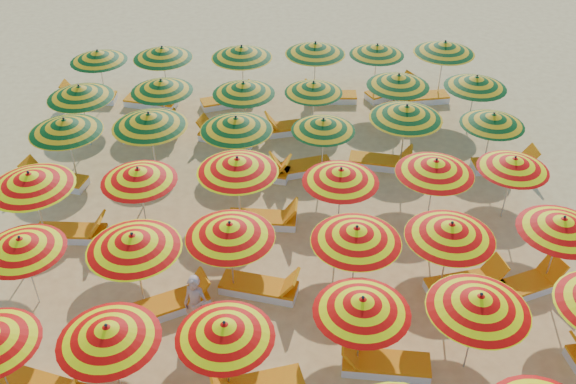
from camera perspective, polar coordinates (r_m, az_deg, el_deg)
The scene contains 58 objects.
ground at distance 15.18m, azimuth 0.10°, elevation -6.00°, with size 120.00×120.00×0.00m, color #EEBF69.
umbrella_13 at distance 11.73m, azimuth -15.73°, elevation -11.98°, with size 2.16×2.16×1.94m.
umbrella_14 at distance 11.47m, azimuth -5.65°, elevation -12.12°, with size 2.20×2.20×1.88m.
umbrella_15 at distance 11.85m, azimuth 6.62°, elevation -9.97°, with size 2.08×2.08×1.92m.
umbrella_16 at distance 12.19m, azimuth 16.66°, elevation -9.39°, with size 2.30×2.30×2.02m.
umbrella_18 at distance 14.15m, azimuth -22.63°, elevation -4.32°, with size 2.25×2.25×1.87m.
umbrella_19 at distance 13.24m, azimuth -13.61°, elevation -4.33°, with size 2.12×2.12×2.06m.
umbrella_20 at distance 13.28m, azimuth -5.19°, elevation -3.39°, with size 2.39×2.39×2.00m.
umbrella_21 at distance 13.19m, azimuth 6.10°, elevation -3.76°, with size 2.09×2.09×2.01m.
umbrella_22 at distance 13.64m, azimuth 14.28°, elevation -3.33°, with size 2.16×2.16×2.00m.
umbrella_23 at distance 14.62m, azimuth 23.22°, elevation -2.67°, with size 1.84×1.84×1.95m.
umbrella_24 at distance 15.67m, azimuth -21.95°, elevation 0.99°, with size 2.61×2.61×2.09m.
umbrella_25 at distance 15.38m, azimuth -13.16°, elevation 1.50°, with size 2.21×2.21×1.91m.
umbrella_26 at distance 15.11m, azimuth -4.52°, elevation 2.41°, with size 2.59×2.59×2.07m.
umbrella_27 at distance 14.99m, azimuth 4.72°, elevation 1.49°, with size 2.37×2.37×1.93m.
umbrella_28 at distance 15.52m, azimuth 12.98°, elevation 2.21°, with size 2.18×2.18×2.00m.
umbrella_29 at distance 16.43m, azimuth 19.45°, elevation 2.40°, with size 1.90×1.90×1.84m.
umbrella_30 at distance 17.66m, azimuth -19.21°, elevation 5.60°, with size 2.27×2.27×2.04m.
umbrella_31 at distance 17.18m, azimuth -12.24°, elevation 6.27°, with size 2.57×2.57×2.11m.
umbrella_32 at distance 16.81m, azimuth -4.64°, elevation 6.06°, with size 2.00×2.00×2.04m.
umbrella_33 at distance 17.12m, azimuth 3.16°, elevation 5.98°, with size 2.13×2.13×1.82m.
umbrella_34 at distance 17.49m, azimuth 10.48°, elevation 6.99°, with size 2.43×2.43×2.09m.
umbrella_35 at distance 18.18m, azimuth 17.76°, elevation 6.17°, with size 2.10×2.10×1.84m.
umbrella_36 at distance 19.33m, azimuth -18.03°, elevation 8.47°, with size 2.21×2.21×2.01m.
umbrella_37 at distance 19.26m, azimuth -11.19°, elevation 9.25°, with size 1.99×1.99×1.93m.
umbrella_38 at distance 18.80m, azimuth -3.97°, elevation 9.19°, with size 1.85×1.85×1.93m.
umbrella_39 at distance 19.03m, azimuth 2.29°, elevation 9.27°, with size 1.85×1.85×1.82m.
umbrella_40 at distance 19.40m, azimuth 9.79°, elevation 9.76°, with size 1.96×1.96×1.97m.
umbrella_41 at distance 19.87m, azimuth 16.38°, elevation 9.37°, with size 1.96×1.96×1.95m.
umbrella_42 at distance 21.68m, azimuth -16.53°, elevation 11.52°, with size 2.22×2.22×1.91m.
umbrella_43 at distance 21.19m, azimuth -11.10°, elevation 12.05°, with size 2.52×2.52×2.01m.
umbrella_44 at distance 20.80m, azimuth -4.14°, elevation 12.31°, with size 2.12×2.12×2.07m.
umbrella_45 at distance 21.02m, azimuth 2.44°, elevation 12.64°, with size 2.54×2.54×2.07m.
umbrella_46 at distance 21.48m, azimuth 7.92°, elevation 12.41°, with size 1.81×1.81×1.90m.
umbrella_47 at distance 21.62m, azimuth 13.75°, elevation 12.38°, with size 2.13×2.13×2.09m.
lounger_11 at distance 13.01m, azimuth 8.48°, elevation -14.88°, with size 1.80×0.85×0.69m.
lounger_13 at distance 14.16m, azimuth -10.34°, elevation -9.76°, with size 1.82×1.20×0.69m.
lounger_14 at distance 14.30m, azimuth -2.43°, elevation -8.47°, with size 1.83×1.06×0.69m.
lounger_15 at distance 14.90m, azimuth 15.52°, elevation -7.85°, with size 1.81×0.89×0.69m.
lounger_16 at distance 15.26m, azimuth 20.38°, elevation -7.82°, with size 1.83×1.12×0.69m.
lounger_17 at distance 16.54m, azimuth -18.59°, elevation -3.46°, with size 1.78×0.74×0.69m.
lounger_18 at distance 16.10m, azimuth -2.12°, elevation -2.44°, with size 1.79×0.80×0.69m.
lounger_19 at distance 18.60m, azimuth -20.04°, elevation 1.02°, with size 1.83×1.06×0.69m.
lounger_20 at distance 17.84m, azimuth -2.46°, elevation 1.86°, with size 1.83×1.08×0.69m.
lounger_21 at distance 17.97m, azimuth 1.06°, elevation 2.17°, with size 1.82×0.98×0.69m.
lounger_22 at distance 18.40m, azimuth 8.27°, elevation 2.66°, with size 1.82×1.00×0.69m.
lounger_23 at distance 19.09m, azimuth 18.70°, elevation 2.29°, with size 1.74×0.60×0.69m.
lounger_24 at distance 20.12m, azimuth -12.09°, elevation 5.34°, with size 1.82×0.97×0.69m.
lounger_25 at distance 19.50m, azimuth -5.54°, elevation 4.96°, with size 1.83×1.13×0.69m.
lounger_26 at distance 19.86m, azimuth 0.41°, elevation 5.77°, with size 1.81×0.90×0.69m.
lounger_27 at distance 20.45m, azimuth 10.60°, elevation 6.07°, with size 1.77×0.70×0.69m.
lounger_28 at distance 22.59m, azimuth -17.29°, elevation 8.04°, with size 1.77×0.70×0.69m.
lounger_29 at distance 21.76m, azimuth -11.99°, elevation 7.83°, with size 1.83×1.07×0.69m.
lounger_30 at distance 21.46m, azimuth -5.30°, elevation 8.08°, with size 1.82×1.03×0.69m.
lounger_31 at distance 21.67m, azimuth 3.70°, elevation 8.46°, with size 1.76×0.68×0.69m.
lounger_32 at distance 22.20m, azimuth 9.14°, elevation 8.77°, with size 1.82×1.24×0.69m.
lounger_33 at distance 22.01m, azimuth 11.74°, elevation 8.20°, with size 1.78×0.75×0.69m.
beachgoer_a at distance 13.24m, azimuth -8.18°, elevation -9.90°, with size 0.53×0.35×1.46m, color tan.
Camera 1 is at (-0.64, -11.25, 10.17)m, focal length 40.00 mm.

